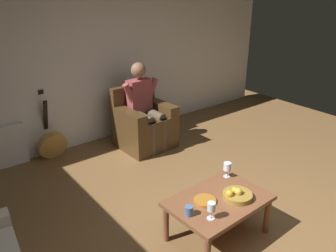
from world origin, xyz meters
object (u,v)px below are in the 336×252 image
(fruit_bowl, at_px, (237,195))
(armchair, at_px, (144,125))
(coffee_table, at_px, (218,204))
(decorative_dish, at_px, (205,201))
(wine_glass_far, at_px, (227,167))
(candle_jar, at_px, (189,211))
(person_seated, at_px, (144,104))
(guitar, at_px, (52,143))
(wine_glass_near, at_px, (211,208))

(fruit_bowl, bearing_deg, armchair, -101.63)
(fruit_bowl, bearing_deg, coffee_table, -32.50)
(decorative_dish, bearing_deg, wine_glass_far, -159.37)
(armchair, height_order, candle_jar, armchair)
(person_seated, bearing_deg, wine_glass_far, 80.85)
(armchair, height_order, decorative_dish, armchair)
(armchair, relative_size, wine_glass_far, 5.54)
(armchair, bearing_deg, fruit_bowl, 76.70)
(guitar, distance_m, wine_glass_near, 2.77)
(person_seated, xyz_separation_m, candle_jar, (0.98, 2.09, -0.20))
(coffee_table, relative_size, guitar, 0.99)
(guitar, xyz_separation_m, wine_glass_near, (-0.37, 2.73, 0.31))
(guitar, distance_m, fruit_bowl, 2.78)
(guitar, bearing_deg, decorative_dish, 101.25)
(coffee_table, bearing_deg, person_seated, -106.03)
(wine_glass_far, distance_m, fruit_bowl, 0.39)
(armchair, relative_size, fruit_bowl, 3.22)
(coffee_table, height_order, decorative_dish, decorative_dish)
(wine_glass_far, relative_size, decorative_dish, 0.78)
(wine_glass_near, xyz_separation_m, wine_glass_far, (-0.62, -0.39, -0.00))
(coffee_table, distance_m, wine_glass_far, 0.46)
(wine_glass_far, bearing_deg, candle_jar, 18.02)
(candle_jar, bearing_deg, wine_glass_far, -161.98)
(guitar, distance_m, wine_glass_far, 2.56)
(armchair, bearing_deg, wine_glass_near, 67.64)
(guitar, relative_size, wine_glass_near, 5.98)
(candle_jar, bearing_deg, guitar, -84.30)
(coffee_table, distance_m, candle_jar, 0.39)
(armchair, height_order, coffee_table, armchair)
(person_seated, bearing_deg, fruit_bowl, 76.50)
(coffee_table, xyz_separation_m, wine_glass_far, (-0.36, -0.23, 0.17))
(armchair, relative_size, wine_glass_near, 5.55)
(armchair, distance_m, fruit_bowl, 2.26)
(guitar, bearing_deg, armchair, 159.92)
(decorative_dish, bearing_deg, wine_glass_near, 58.19)
(wine_glass_near, relative_size, wine_glass_far, 1.00)
(coffee_table, xyz_separation_m, candle_jar, (0.38, 0.01, 0.11))
(fruit_bowl, relative_size, decorative_dish, 1.34)
(person_seated, distance_m, wine_glass_near, 2.41)
(armchair, distance_m, candle_jar, 2.34)
(person_seated, bearing_deg, coffee_table, 72.30)
(armchair, bearing_deg, decorative_dish, 68.88)
(coffee_table, bearing_deg, armchair, -105.76)
(wine_glass_near, distance_m, decorative_dish, 0.27)
(wine_glass_far, height_order, decorative_dish, wine_glass_far)
(coffee_table, height_order, fruit_bowl, fruit_bowl)
(armchair, distance_m, wine_glass_far, 1.91)
(wine_glass_far, bearing_deg, armchair, -97.31)
(person_seated, height_order, fruit_bowl, person_seated)
(wine_glass_near, height_order, fruit_bowl, wine_glass_near)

